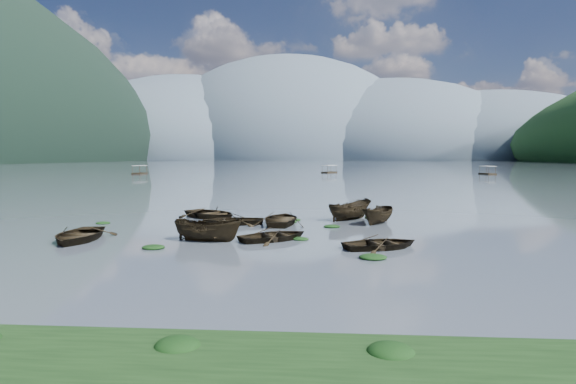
# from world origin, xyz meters

# --- Properties ---
(ground_plane) EXTENTS (2400.00, 2400.00, 0.00)m
(ground_plane) POSITION_xyz_m (0.00, 0.00, 0.00)
(ground_plane) COLOR #4B535D
(haze_mtn_a) EXTENTS (520.00, 520.00, 280.00)m
(haze_mtn_a) POSITION_xyz_m (-260.00, 900.00, 0.00)
(haze_mtn_a) COLOR #475666
(haze_mtn_a) RESTS_ON ground
(haze_mtn_b) EXTENTS (520.00, 520.00, 340.00)m
(haze_mtn_b) POSITION_xyz_m (-60.00, 900.00, 0.00)
(haze_mtn_b) COLOR #475666
(haze_mtn_b) RESTS_ON ground
(haze_mtn_c) EXTENTS (520.00, 520.00, 260.00)m
(haze_mtn_c) POSITION_xyz_m (140.00, 900.00, 0.00)
(haze_mtn_c) COLOR #475666
(haze_mtn_c) RESTS_ON ground
(haze_mtn_d) EXTENTS (520.00, 520.00, 220.00)m
(haze_mtn_d) POSITION_xyz_m (320.00, 900.00, 0.00)
(haze_mtn_d) COLOR #475666
(haze_mtn_d) RESTS_ON ground
(rowboat_0) EXTENTS (4.09, 5.26, 1.00)m
(rowboat_0) POSITION_xyz_m (-11.11, 1.91, 0.00)
(rowboat_0) COLOR black
(rowboat_0) RESTS_ON ground
(rowboat_1) EXTENTS (5.05, 4.76, 0.85)m
(rowboat_1) POSITION_xyz_m (-0.16, 2.77, 0.00)
(rowboat_1) COLOR black
(rowboat_1) RESTS_ON ground
(rowboat_2) EXTENTS (4.22, 2.21, 1.55)m
(rowboat_2) POSITION_xyz_m (-3.80, 2.15, 0.00)
(rowboat_2) COLOR black
(rowboat_2) RESTS_ON ground
(rowboat_3) EXTENTS (3.74, 5.06, 1.01)m
(rowboat_3) POSITION_xyz_m (-0.25, 9.08, 0.00)
(rowboat_3) COLOR black
(rowboat_3) RESTS_ON ground
(rowboat_4) EXTENTS (4.81, 4.17, 0.84)m
(rowboat_4) POSITION_xyz_m (5.56, 0.87, 0.00)
(rowboat_4) COLOR black
(rowboat_4) RESTS_ON ground
(rowboat_5) EXTENTS (3.18, 3.99, 1.47)m
(rowboat_5) POSITION_xyz_m (6.52, 9.47, 0.00)
(rowboat_5) COLOR black
(rowboat_5) RESTS_ON ground
(rowboat_6) EXTENTS (6.22, 5.98, 1.05)m
(rowboat_6) POSITION_xyz_m (-5.93, 11.63, 0.00)
(rowboat_6) COLOR black
(rowboat_6) RESTS_ON ground
(rowboat_7) EXTENTS (4.57, 3.50, 0.88)m
(rowboat_7) POSITION_xyz_m (-3.61, 8.65, 0.00)
(rowboat_7) COLOR black
(rowboat_7) RESTS_ON ground
(rowboat_8) EXTENTS (4.21, 4.22, 1.67)m
(rowboat_8) POSITION_xyz_m (4.69, 11.44, 0.00)
(rowboat_8) COLOR black
(rowboat_8) RESTS_ON ground
(weed_clump_0) EXTENTS (1.17, 0.96, 0.26)m
(weed_clump_0) POSITION_xyz_m (-6.07, -0.05, 0.00)
(weed_clump_0) COLOR black
(weed_clump_0) RESTS_ON ground
(weed_clump_1) EXTENTS (0.96, 0.76, 0.21)m
(weed_clump_1) POSITION_xyz_m (1.32, 2.92, 0.00)
(weed_clump_1) COLOR black
(weed_clump_1) RESTS_ON ground
(weed_clump_2) EXTENTS (1.27, 1.02, 0.28)m
(weed_clump_2) POSITION_xyz_m (4.84, -1.61, 0.00)
(weed_clump_2) COLOR black
(weed_clump_2) RESTS_ON ground
(weed_clump_3) EXTENTS (0.90, 0.76, 0.20)m
(weed_clump_3) POSITION_xyz_m (0.59, 10.65, 0.00)
(weed_clump_3) COLOR black
(weed_clump_3) RESTS_ON ground
(weed_clump_4) EXTENTS (1.13, 0.89, 0.23)m
(weed_clump_4) POSITION_xyz_m (3.23, 7.58, 0.00)
(weed_clump_4) COLOR black
(weed_clump_4) RESTS_ON ground
(weed_clump_5) EXTENTS (1.02, 0.82, 0.21)m
(weed_clump_5) POSITION_xyz_m (-12.76, 8.11, 0.00)
(weed_clump_5) COLOR black
(weed_clump_5) RESTS_ON ground
(weed_clump_6) EXTENTS (1.01, 0.84, 0.21)m
(weed_clump_6) POSITION_xyz_m (0.31, 9.62, 0.00)
(weed_clump_6) COLOR black
(weed_clump_6) RESTS_ON ground
(weed_clump_7) EXTENTS (1.05, 0.84, 0.23)m
(weed_clump_7) POSITION_xyz_m (6.38, 12.24, 0.00)
(weed_clump_7) COLOR black
(weed_clump_7) RESTS_ON ground
(pontoon_left) EXTENTS (2.59, 6.01, 2.29)m
(pontoon_left) POSITION_xyz_m (-47.42, 99.76, 0.00)
(pontoon_left) COLOR black
(pontoon_left) RESTS_ON ground
(pontoon_centre) EXTENTS (5.05, 6.04, 2.17)m
(pontoon_centre) POSITION_xyz_m (5.57, 113.70, 0.00)
(pontoon_centre) COLOR black
(pontoon_centre) RESTS_ON ground
(pontoon_right) EXTENTS (3.09, 5.92, 2.17)m
(pontoon_right) POSITION_xyz_m (48.37, 103.72, 0.00)
(pontoon_right) COLOR black
(pontoon_right) RESTS_ON ground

